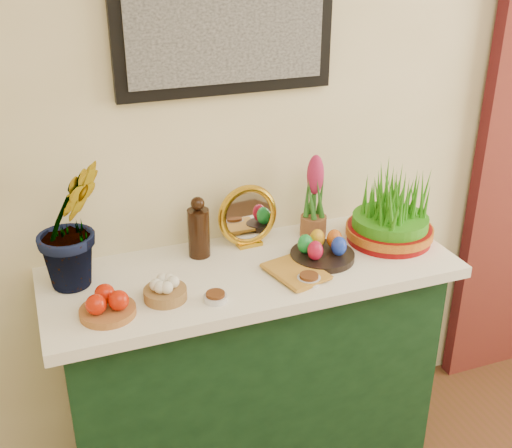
{
  "coord_description": "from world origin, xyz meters",
  "views": [
    {
      "loc": [
        -0.92,
        0.21,
        1.96
      ],
      "look_at": [
        -0.26,
        1.95,
        1.07
      ],
      "focal_mm": 45.0,
      "sensor_mm": 36.0,
      "label": 1
    }
  ],
  "objects_px": {
    "sideboard": "(251,375)",
    "mirror": "(248,216)",
    "book": "(277,278)",
    "hyacinth_green": "(69,205)",
    "wheatgrass_sabzeh": "(391,212)"
  },
  "relations": [
    {
      "from": "sideboard",
      "to": "mirror",
      "type": "height_order",
      "value": "mirror"
    },
    {
      "from": "book",
      "to": "hyacinth_green",
      "type": "bearing_deg",
      "value": 146.73
    },
    {
      "from": "sideboard",
      "to": "book",
      "type": "height_order",
      "value": "book"
    },
    {
      "from": "sideboard",
      "to": "hyacinth_green",
      "type": "relative_size",
      "value": 2.36
    },
    {
      "from": "mirror",
      "to": "book",
      "type": "xyz_separation_m",
      "value": [
        -0.0,
        -0.29,
        -0.1
      ]
    },
    {
      "from": "hyacinth_green",
      "to": "mirror",
      "type": "relative_size",
      "value": 2.41
    },
    {
      "from": "hyacinth_green",
      "to": "book",
      "type": "distance_m",
      "value": 0.69
    },
    {
      "from": "hyacinth_green",
      "to": "book",
      "type": "bearing_deg",
      "value": -40.16
    },
    {
      "from": "book",
      "to": "wheatgrass_sabzeh",
      "type": "bearing_deg",
      "value": 1.87
    },
    {
      "from": "hyacinth_green",
      "to": "mirror",
      "type": "height_order",
      "value": "hyacinth_green"
    },
    {
      "from": "sideboard",
      "to": "wheatgrass_sabzeh",
      "type": "bearing_deg",
      "value": 0.56
    },
    {
      "from": "mirror",
      "to": "book",
      "type": "bearing_deg",
      "value": -90.68
    },
    {
      "from": "book",
      "to": "wheatgrass_sabzeh",
      "type": "height_order",
      "value": "wheatgrass_sabzeh"
    },
    {
      "from": "book",
      "to": "wheatgrass_sabzeh",
      "type": "xyz_separation_m",
      "value": [
        0.5,
        0.13,
        0.1
      ]
    },
    {
      "from": "hyacinth_green",
      "to": "wheatgrass_sabzeh",
      "type": "height_order",
      "value": "hyacinth_green"
    }
  ]
}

